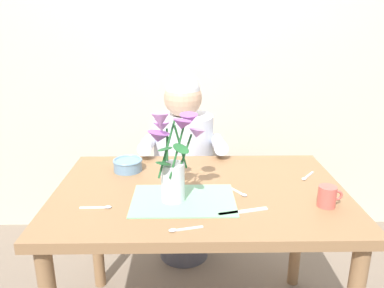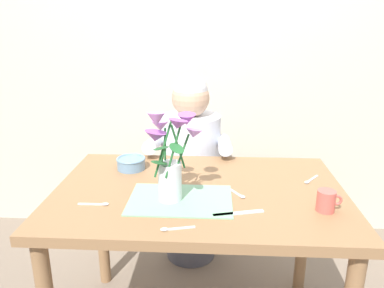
% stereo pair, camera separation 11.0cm
% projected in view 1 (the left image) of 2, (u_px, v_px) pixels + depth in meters
% --- Properties ---
extents(wood_panel_backdrop, '(4.00, 0.10, 2.50)m').
position_uv_depth(wood_panel_backdrop, '(195.00, 46.00, 2.41)').
color(wood_panel_backdrop, beige).
rests_on(wood_panel_backdrop, ground_plane).
extents(dining_table, '(1.20, 0.80, 0.74)m').
position_uv_depth(dining_table, '(200.00, 210.00, 1.60)').
color(dining_table, olive).
rests_on(dining_table, ground_plane).
extents(seated_person, '(0.45, 0.47, 1.14)m').
position_uv_depth(seated_person, '(184.00, 172.00, 2.21)').
color(seated_person, '#4C4C56').
rests_on(seated_person, ground_plane).
extents(striped_placemat, '(0.40, 0.28, 0.00)m').
position_uv_depth(striped_placemat, '(183.00, 200.00, 1.47)').
color(striped_placemat, '#7AB289').
rests_on(striped_placemat, dining_table).
extents(flower_vase, '(0.24, 0.23, 0.36)m').
position_uv_depth(flower_vase, '(173.00, 157.00, 1.41)').
color(flower_vase, silver).
rests_on(flower_vase, dining_table).
extents(ceramic_bowl, '(0.14, 0.14, 0.06)m').
position_uv_depth(ceramic_bowl, '(128.00, 164.00, 1.75)').
color(ceramic_bowl, '#6689A8').
rests_on(ceramic_bowl, dining_table).
extents(dinner_knife, '(0.19, 0.06, 0.00)m').
position_uv_depth(dinner_knife, '(243.00, 211.00, 1.38)').
color(dinner_knife, silver).
rests_on(dinner_knife, dining_table).
extents(ceramic_mug, '(0.09, 0.07, 0.08)m').
position_uv_depth(ceramic_mug, '(327.00, 196.00, 1.41)').
color(ceramic_mug, '#CC564C').
rests_on(ceramic_mug, dining_table).
extents(spoon_0, '(0.08, 0.11, 0.01)m').
position_uv_depth(spoon_0, '(240.00, 193.00, 1.53)').
color(spoon_0, silver).
rests_on(spoon_0, dining_table).
extents(spoon_1, '(0.09, 0.10, 0.01)m').
position_uv_depth(spoon_1, '(306.00, 177.00, 1.68)').
color(spoon_1, silver).
rests_on(spoon_1, dining_table).
extents(spoon_2, '(0.12, 0.02, 0.01)m').
position_uv_depth(spoon_2, '(101.00, 207.00, 1.41)').
color(spoon_2, silver).
rests_on(spoon_2, dining_table).
extents(spoon_3, '(0.12, 0.04, 0.01)m').
position_uv_depth(spoon_3, '(180.00, 229.00, 1.26)').
color(spoon_3, silver).
rests_on(spoon_3, dining_table).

